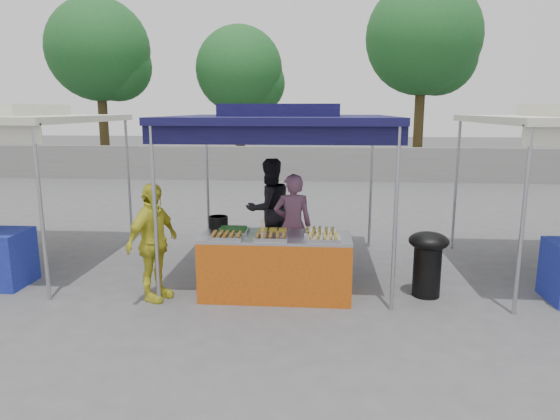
# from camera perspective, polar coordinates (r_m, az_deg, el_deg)

# --- Properties ---
(ground_plane) EXTENTS (80.00, 80.00, 0.00)m
(ground_plane) POSITION_cam_1_polar(r_m,az_deg,el_deg) (7.00, -0.40, -9.43)
(ground_plane) COLOR #4F4E50
(back_wall) EXTENTS (40.00, 0.25, 1.20)m
(back_wall) POSITION_cam_1_polar(r_m,az_deg,el_deg) (17.63, 2.70, 5.28)
(back_wall) COLOR slate
(back_wall) RESTS_ON ground_plane
(main_canopy) EXTENTS (3.20, 3.20, 2.57)m
(main_canopy) POSITION_cam_1_polar(r_m,az_deg,el_deg) (7.51, 0.23, 10.49)
(main_canopy) COLOR #A4A4AA
(main_canopy) RESTS_ON ground_plane
(tree_0) EXTENTS (3.87, 3.87, 6.65)m
(tree_0) POSITION_cam_1_polar(r_m,az_deg,el_deg) (21.06, -19.57, 16.43)
(tree_0) COLOR #382D15
(tree_0) RESTS_ON ground_plane
(tree_1) EXTENTS (3.34, 3.25, 5.58)m
(tree_1) POSITION_cam_1_polar(r_m,az_deg,el_deg) (19.58, -4.22, 15.30)
(tree_1) COLOR #382D15
(tree_1) RESTS_ON ground_plane
(tree_2) EXTENTS (4.13, 4.13, 7.10)m
(tree_2) POSITION_cam_1_polar(r_m,az_deg,el_deg) (19.78, 16.44, 17.89)
(tree_2) COLOR #382D15
(tree_2) RESTS_ON ground_plane
(vendor_table) EXTENTS (2.00, 0.80, 0.85)m
(vendor_table) POSITION_cam_1_polar(r_m,az_deg,el_deg) (6.77, -0.47, -6.37)
(vendor_table) COLOR #A9480F
(vendor_table) RESTS_ON ground_plane
(food_tray_fl) EXTENTS (0.42, 0.30, 0.07)m
(food_tray_fl) POSITION_cam_1_polar(r_m,az_deg,el_deg) (6.50, -6.10, -2.99)
(food_tray_fl) COLOR #AFAEB3
(food_tray_fl) RESTS_ON vendor_table
(food_tray_fm) EXTENTS (0.42, 0.30, 0.07)m
(food_tray_fm) POSITION_cam_1_polar(r_m,az_deg,el_deg) (6.42, -1.00, -3.10)
(food_tray_fm) COLOR #AFAEB3
(food_tray_fm) RESTS_ON vendor_table
(food_tray_fr) EXTENTS (0.42, 0.30, 0.07)m
(food_tray_fr) POSITION_cam_1_polar(r_m,az_deg,el_deg) (6.39, 5.03, -3.22)
(food_tray_fr) COLOR #AFAEB3
(food_tray_fr) RESTS_ON vendor_table
(food_tray_bl) EXTENTS (0.42, 0.30, 0.07)m
(food_tray_bl) POSITION_cam_1_polar(r_m,az_deg,el_deg) (6.80, -5.41, -2.32)
(food_tray_bl) COLOR #AFAEB3
(food_tray_bl) RESTS_ON vendor_table
(food_tray_bm) EXTENTS (0.42, 0.30, 0.07)m
(food_tray_bm) POSITION_cam_1_polar(r_m,az_deg,el_deg) (6.72, -0.81, -2.44)
(food_tray_bm) COLOR #AFAEB3
(food_tray_bm) RESTS_ON vendor_table
(food_tray_br) EXTENTS (0.42, 0.30, 0.07)m
(food_tray_br) POSITION_cam_1_polar(r_m,az_deg,el_deg) (6.69, 4.60, -2.54)
(food_tray_br) COLOR #AFAEB3
(food_tray_br) RESTS_ON vendor_table
(cooking_pot) EXTENTS (0.27, 0.27, 0.16)m
(cooking_pot) POSITION_cam_1_polar(r_m,az_deg,el_deg) (7.11, -7.07, -1.36)
(cooking_pot) COLOR black
(cooking_pot) RESTS_ON vendor_table
(skewer_cup) EXTENTS (0.08, 0.08, 0.10)m
(skewer_cup) POSITION_cam_1_polar(r_m,az_deg,el_deg) (6.38, -2.02, -3.07)
(skewer_cup) COLOR #A4A4AA
(skewer_cup) RESTS_ON vendor_table
(wok_burner) EXTENTS (0.53, 0.53, 0.90)m
(wok_burner) POSITION_cam_1_polar(r_m,az_deg,el_deg) (7.02, 16.52, -5.30)
(wok_burner) COLOR black
(wok_burner) RESTS_ON ground_plane
(crate_left) EXTENTS (0.49, 0.34, 0.29)m
(crate_left) POSITION_cam_1_polar(r_m,az_deg,el_deg) (7.54, -3.02, -6.73)
(crate_left) COLOR navy
(crate_left) RESTS_ON ground_plane
(crate_right) EXTENTS (0.44, 0.31, 0.26)m
(crate_right) POSITION_cam_1_polar(r_m,az_deg,el_deg) (7.34, 2.82, -7.36)
(crate_right) COLOR navy
(crate_right) RESTS_ON ground_plane
(crate_stacked) EXTENTS (0.42, 0.30, 0.25)m
(crate_stacked) POSITION_cam_1_polar(r_m,az_deg,el_deg) (7.26, 2.84, -5.43)
(crate_stacked) COLOR navy
(crate_stacked) RESTS_ON crate_right
(vendor_woman) EXTENTS (0.61, 0.43, 1.57)m
(vendor_woman) POSITION_cam_1_polar(r_m,az_deg,el_deg) (7.49, 1.47, -1.78)
(vendor_woman) COLOR #784C68
(vendor_woman) RESTS_ON ground_plane
(helper_man) EXTENTS (1.04, 0.99, 1.70)m
(helper_man) POSITION_cam_1_polar(r_m,az_deg,el_deg) (8.38, -1.22, 0.12)
(helper_man) COLOR black
(helper_man) RESTS_ON ground_plane
(customer_person) EXTENTS (0.70, 1.00, 1.57)m
(customer_person) POSITION_cam_1_polar(r_m,az_deg,el_deg) (6.75, -14.33, -3.62)
(customer_person) COLOR gold
(customer_person) RESTS_ON ground_plane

